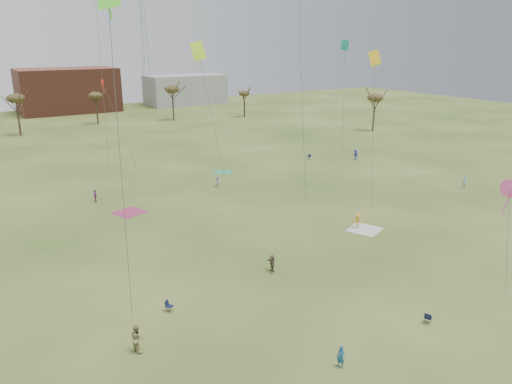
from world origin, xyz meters
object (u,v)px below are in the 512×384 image
camp_chair_left (169,308)px  camp_chair_center (428,320)px  flyer_near_right (341,357)px  radio_tower (144,41)px  camp_chair_right (309,158)px

camp_chair_left → camp_chair_center: (15.38, -11.51, 0.00)m
flyer_near_right → camp_chair_left: 13.67m
flyer_near_right → radio_tower: 138.37m
flyer_near_right → camp_chair_right: bearing=124.1°
flyer_near_right → camp_chair_center: flyer_near_right is taller
radio_tower → camp_chair_center: bearing=-101.6°
flyer_near_right → camp_chair_center: 8.82m
radio_tower → camp_chair_right: bearing=-92.0°
flyer_near_right → camp_chair_right: flyer_near_right is taller
camp_chair_center → radio_tower: size_ratio=0.02×
camp_chair_right → radio_tower: size_ratio=0.02×
camp_chair_center → radio_tower: 135.98m
camp_chair_left → radio_tower: (42.40, 120.41, 18.95)m
camp_chair_center → radio_tower: (27.02, 131.92, 18.95)m
camp_chair_left → camp_chair_right: bearing=1.5°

